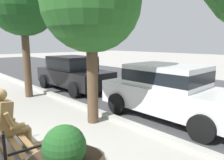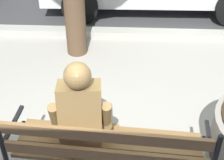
% 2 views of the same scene
% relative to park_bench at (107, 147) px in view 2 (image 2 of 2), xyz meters
% --- Properties ---
extents(curb_stone, '(60.00, 0.20, 0.12)m').
position_rel_park_bench_xyz_m(curb_stone, '(-0.17, 2.97, -0.48)').
color(curb_stone, '#B2AFA8').
rests_on(curb_stone, ground).
extents(park_bench, '(1.83, 0.65, 0.95)m').
position_rel_park_bench_xyz_m(park_bench, '(0.00, 0.00, 0.00)').
color(park_bench, olive).
rests_on(park_bench, ground).
extents(bronze_statue_seated, '(0.62, 0.80, 1.37)m').
position_rel_park_bench_xyz_m(bronze_statue_seated, '(-0.23, 0.21, 0.12)').
color(bronze_statue_seated, olive).
rests_on(bronze_statue_seated, ground).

